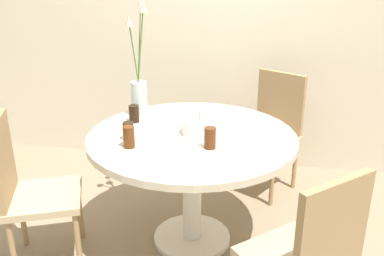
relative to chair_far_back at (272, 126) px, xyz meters
name	(u,v)px	position (x,y,z in m)	size (l,w,h in m)	color
ground_plane	(192,239)	(-0.46, -0.81, -0.50)	(16.00, 16.00, 0.00)	#89755B
wall_back	(220,9)	(-0.46, 0.41, 0.80)	(8.00, 0.05, 2.60)	beige
dining_table	(192,154)	(-0.46, -0.81, 0.10)	(1.20, 1.20, 0.72)	beige
chair_far_back	(272,126)	(0.00, 0.00, 0.00)	(0.55, 0.55, 0.89)	tan
chair_right_flank	(27,185)	(-1.32, -1.17, 0.00)	(0.52, 0.52, 0.89)	tan
chair_near_front	(309,254)	(0.17, -1.50, 0.00)	(0.57, 0.57, 0.89)	tan
birthday_cake	(200,127)	(-0.42, -0.78, 0.26)	(0.21, 0.21, 0.13)	white
flower_vase	(139,83)	(-0.85, -0.55, 0.44)	(0.14, 0.16, 0.72)	#B2C6C1
side_plate	(260,131)	(-0.08, -0.69, 0.23)	(0.20, 0.20, 0.01)	silver
drink_glass_0	(129,137)	(-0.76, -1.05, 0.28)	(0.06, 0.06, 0.12)	#51280F
drink_glass_1	(128,131)	(-0.80, -0.95, 0.27)	(0.06, 0.06, 0.10)	black
drink_glass_2	(210,138)	(-0.33, -0.98, 0.28)	(0.06, 0.06, 0.12)	#51280F
drink_glass_3	(134,114)	(-0.85, -0.67, 0.28)	(0.06, 0.06, 0.11)	black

